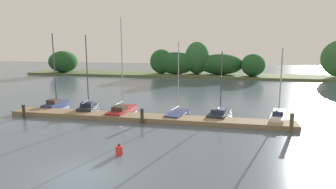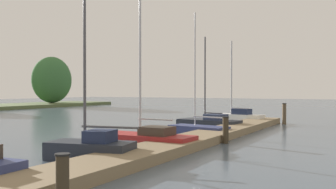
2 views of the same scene
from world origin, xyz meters
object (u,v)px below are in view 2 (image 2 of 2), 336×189
object	(u,v)px
sailboat_4	(207,122)
mooring_piling_0	(63,180)
sailboat_1	(89,147)
sailboat_5	(234,117)
mooring_piling_1	(226,130)
mooring_piling_2	(284,114)
sailboat_2	(144,138)
sailboat_3	(196,129)

from	to	relation	value
sailboat_4	mooring_piling_0	xyz separation A→B (m)	(-15.67, -3.42, 0.19)
sailboat_1	sailboat_4	bearing A→B (deg)	-98.43
sailboat_1	sailboat_5	distance (m)	15.96
sailboat_4	mooring_piling_0	world-z (taller)	sailboat_4
mooring_piling_1	mooring_piling_2	distance (m)	10.53
sailboat_2	sailboat_5	xyz separation A→B (m)	(12.72, 0.60, 0.02)
sailboat_3	mooring_piling_1	xyz separation A→B (m)	(-2.32, -2.38, 0.29)
mooring_piling_0	mooring_piling_1	world-z (taller)	mooring_piling_1
sailboat_5	sailboat_4	bearing A→B (deg)	101.09
sailboat_2	sailboat_1	bearing A→B (deg)	89.58
sailboat_5	sailboat_3	bearing A→B (deg)	107.21
sailboat_4	sailboat_5	xyz separation A→B (m)	(4.53, -0.08, 0.06)
sailboat_2	mooring_piling_1	xyz separation A→B (m)	(2.52, -2.48, 0.19)
mooring_piling_0	sailboat_3	bearing A→B (deg)	12.11
mooring_piling_2	sailboat_2	bearing A→B (deg)	168.18
sailboat_1	sailboat_5	xyz separation A→B (m)	(15.95, 0.47, -0.02)
mooring_piling_1	sailboat_3	bearing A→B (deg)	45.77
sailboat_1	mooring_piling_0	size ratio (longest dim) A/B	6.45
sailboat_1	mooring_piling_0	world-z (taller)	sailboat_1
mooring_piling_2	sailboat_3	bearing A→B (deg)	162.24
sailboat_5	mooring_piling_2	size ratio (longest dim) A/B	4.08
sailboat_4	sailboat_5	bearing A→B (deg)	-81.95
sailboat_5	mooring_piling_2	distance (m)	3.36
sailboat_3	sailboat_4	world-z (taller)	sailboat_3
sailboat_5	mooring_piling_1	xyz separation A→B (m)	(-10.20, -3.08, 0.17)
sailboat_2	mooring_piling_2	size ratio (longest dim) A/B	5.88
sailboat_3	mooring_piling_2	world-z (taller)	sailboat_3
sailboat_2	mooring_piling_0	distance (m)	7.96
sailboat_4	sailboat_1	bearing A→B (deg)	101.91
sailboat_1	sailboat_2	distance (m)	3.23
sailboat_3	sailboat_5	size ratio (longest dim) A/B	1.09
sailboat_1	mooring_piling_1	distance (m)	6.31
sailboat_2	sailboat_5	distance (m)	12.74
sailboat_5	mooring_piling_1	world-z (taller)	sailboat_5
mooring_piling_2	mooring_piling_1	bearing A→B (deg)	178.64
sailboat_2	mooring_piling_1	world-z (taller)	sailboat_2
sailboat_3	mooring_piling_1	world-z (taller)	sailboat_3
sailboat_2	sailboat_3	bearing A→B (deg)	-89.40
mooring_piling_0	sailboat_5	bearing A→B (deg)	9.39
sailboat_3	sailboat_1	bearing A→B (deg)	98.29
sailboat_3	sailboat_4	distance (m)	3.45
mooring_piling_0	mooring_piling_2	distance (m)	20.53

